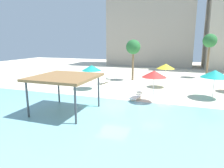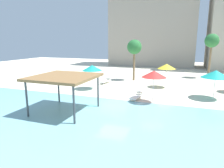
# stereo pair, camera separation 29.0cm
# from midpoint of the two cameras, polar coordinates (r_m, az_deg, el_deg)

# --- Properties ---
(ground_plane) EXTENTS (80.00, 80.00, 0.00)m
(ground_plane) POSITION_cam_midpoint_polar(r_m,az_deg,el_deg) (16.47, 0.86, -6.00)
(ground_plane) COLOR beige
(lagoon_water) EXTENTS (44.00, 13.50, 0.04)m
(lagoon_water) POSITION_cam_midpoint_polar(r_m,az_deg,el_deg) (11.97, -7.66, -13.19)
(lagoon_water) COLOR #7AB7C1
(lagoon_water) RESTS_ON ground
(shade_pavilion) EXTENTS (4.36, 4.36, 2.71)m
(shade_pavilion) POSITION_cam_midpoint_polar(r_m,az_deg,el_deg) (14.68, -12.99, 1.70)
(shade_pavilion) COLOR #42474C
(shade_pavilion) RESTS_ON ground
(beach_umbrella_teal_0) EXTENTS (2.48, 2.48, 2.62)m
(beach_umbrella_teal_0) POSITION_cam_midpoint_polar(r_m,az_deg,el_deg) (20.08, 27.96, 2.54)
(beach_umbrella_teal_0) COLOR silver
(beach_umbrella_teal_0) RESTS_ON ground
(beach_umbrella_red_3) EXTENTS (2.06, 2.06, 2.76)m
(beach_umbrella_red_3) POSITION_cam_midpoint_polar(r_m,az_deg,el_deg) (16.91, 12.40, 2.82)
(beach_umbrella_red_3) COLOR silver
(beach_umbrella_red_3) RESTS_ON ground
(beach_umbrella_yellow_5) EXTENTS (2.00, 2.00, 2.68)m
(beach_umbrella_yellow_5) POSITION_cam_midpoint_polar(r_m,az_deg,el_deg) (23.10, 15.73, 4.87)
(beach_umbrella_yellow_5) COLOR silver
(beach_umbrella_yellow_5) RESTS_ON ground
(beach_umbrella_teal_6) EXTENTS (2.13, 2.13, 2.64)m
(beach_umbrella_teal_6) POSITION_cam_midpoint_polar(r_m,az_deg,el_deg) (21.57, -5.34, 4.63)
(beach_umbrella_teal_6) COLOR silver
(beach_umbrella_teal_6) RESTS_ON ground
(lounge_chair_0) EXTENTS (0.91, 1.97, 0.74)m
(lounge_chair_0) POSITION_cam_midpoint_polar(r_m,az_deg,el_deg) (18.14, 7.57, -3.32)
(lounge_chair_0) COLOR white
(lounge_chair_0) RESTS_ON ground
(lounge_chair_1) EXTENTS (1.00, 1.98, 0.74)m
(lounge_chair_1) POSITION_cam_midpoint_polar(r_m,az_deg,el_deg) (29.46, -19.15, 2.05)
(lounge_chair_1) COLOR white
(lounge_chair_1) RESTS_ON ground
(lounge_chair_3) EXTENTS (0.94, 1.97, 0.74)m
(lounge_chair_3) POSITION_cam_midpoint_polar(r_m,az_deg,el_deg) (24.90, -1.44, 0.99)
(lounge_chair_3) COLOR white
(lounge_chair_3) RESTS_ON ground
(palm_tree_0) EXTENTS (1.90, 1.90, 6.19)m
(palm_tree_0) POSITION_cam_midpoint_polar(r_m,az_deg,el_deg) (31.41, 26.91, 10.75)
(palm_tree_0) COLOR brown
(palm_tree_0) RESTS_ON ground
(palm_tree_2) EXTENTS (1.90, 1.90, 5.38)m
(palm_tree_2) POSITION_cam_midpoint_polar(r_m,az_deg,el_deg) (26.62, 6.74, 10.28)
(palm_tree_2) COLOR brown
(palm_tree_2) RESTS_ON ground
(hotel_block_0) EXTENTS (17.35, 8.41, 18.11)m
(hotel_block_0) POSITION_cam_midpoint_polar(r_m,az_deg,el_deg) (45.18, 11.90, 16.80)
(hotel_block_0) COLOR #9E9384
(hotel_block_0) RESTS_ON ground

